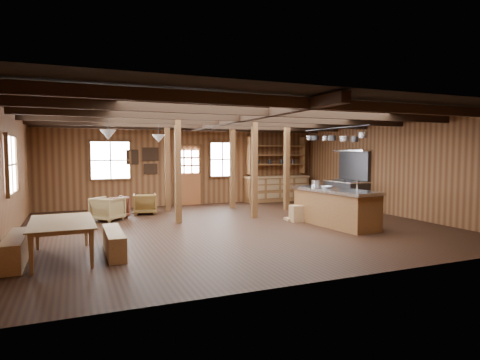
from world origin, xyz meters
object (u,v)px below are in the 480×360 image
(armchair_a, at_px, (114,207))
(armchair_b, at_px, (145,204))
(kitchen_island, at_px, (335,207))
(commercial_range, at_px, (347,189))
(dining_table, at_px, (65,240))
(armchair_c, at_px, (108,209))

(armchair_a, xyz_separation_m, armchair_b, (0.93, 0.46, -0.00))
(kitchen_island, relative_size, commercial_range, 1.33)
(dining_table, height_order, armchair_a, dining_table)
(kitchen_island, relative_size, armchair_a, 3.75)
(kitchen_island, bearing_deg, commercial_range, 41.85)
(kitchen_island, bearing_deg, armchair_a, 141.10)
(commercial_range, xyz_separation_m, armchair_b, (-6.41, 1.34, -0.32))
(dining_table, distance_m, armchair_c, 3.90)
(dining_table, xyz_separation_m, armchair_b, (2.14, 4.59, -0.02))
(armchair_b, bearing_deg, armchair_a, 34.00)
(kitchen_island, xyz_separation_m, armchair_b, (-4.15, 3.80, -0.17))
(armchair_b, bearing_deg, commercial_range, 176.11)
(kitchen_island, distance_m, dining_table, 6.34)
(kitchen_island, xyz_separation_m, armchair_a, (-5.08, 3.34, -0.17))
(commercial_range, height_order, armchair_c, commercial_range)
(commercial_range, relative_size, armchair_c, 2.70)
(kitchen_island, bearing_deg, armchair_b, 131.97)
(dining_table, distance_m, armchair_a, 4.31)
(armchair_a, xyz_separation_m, armchair_c, (-0.20, -0.37, 0.02))
(dining_table, relative_size, armchair_b, 2.75)
(kitchen_island, distance_m, armchair_a, 6.09)
(armchair_b, xyz_separation_m, armchair_c, (-1.13, -0.82, 0.02))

